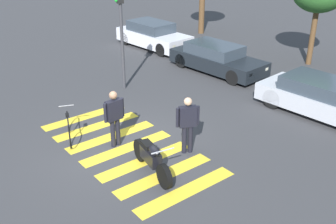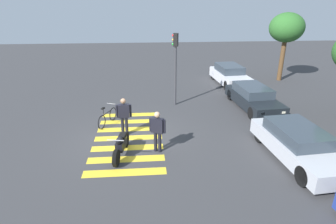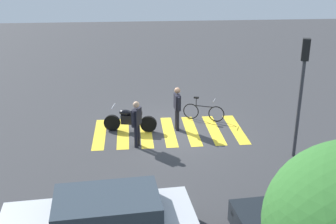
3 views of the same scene
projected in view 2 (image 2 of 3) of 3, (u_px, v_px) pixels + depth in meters
ground_plane at (129, 138)px, 12.43m from camera, size 60.00×60.00×0.00m
police_motorcycle at (121, 145)px, 10.85m from camera, size 2.09×0.68×1.04m
leaning_bicycle at (107, 117)px, 13.65m from camera, size 1.64×0.75×1.00m
officer_on_foot at (124, 114)px, 12.35m from camera, size 0.24×0.69×1.75m
officer_by_motorcycle at (157, 129)px, 10.98m from camera, size 0.38×0.63×1.73m
crosswalk_stripes at (129, 138)px, 12.43m from camera, size 5.85×2.98×0.01m
car_white_van at (230, 75)px, 20.24m from camera, size 4.44×2.07×1.36m
car_black_suv at (253, 97)px, 15.74m from camera, size 4.57×2.06×1.24m
car_silver_sedan at (298, 144)px, 10.61m from camera, size 4.68×2.15×1.26m
traffic_light_pole at (175, 58)px, 15.38m from camera, size 0.31×0.36×4.08m
street_tree_near at (287, 28)px, 19.99m from camera, size 2.46×2.46×4.94m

